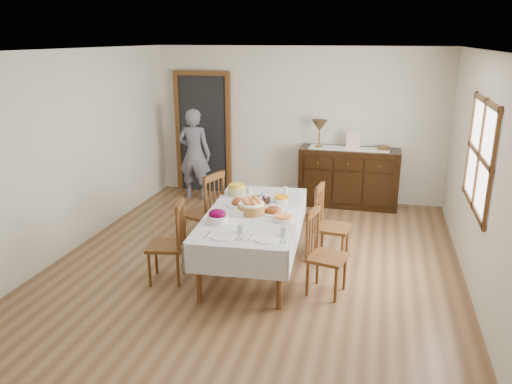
% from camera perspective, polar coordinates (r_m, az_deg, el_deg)
% --- Properties ---
extents(ground, '(6.00, 6.00, 0.00)m').
position_cam_1_polar(ground, '(6.27, -0.23, -8.58)').
color(ground, brown).
extents(room_shell, '(5.02, 6.02, 2.65)m').
position_cam_1_polar(room_shell, '(6.19, -0.58, 7.09)').
color(room_shell, silver).
rests_on(room_shell, ground).
extents(dining_table, '(1.24, 2.22, 0.74)m').
position_cam_1_polar(dining_table, '(6.00, -0.25, -3.10)').
color(dining_table, silver).
rests_on(dining_table, ground).
extents(chair_left_near, '(0.48, 0.48, 0.97)m').
position_cam_1_polar(chair_left_near, '(5.84, -9.81, -5.57)').
color(chair_left_near, '#553015').
rests_on(chair_left_near, ground).
extents(chair_left_far, '(0.56, 0.56, 1.06)m').
position_cam_1_polar(chair_left_far, '(6.65, -5.72, -2.10)').
color(chair_left_far, '#553015').
rests_on(chair_left_far, ground).
extents(chair_right_near, '(0.48, 0.48, 0.96)m').
position_cam_1_polar(chair_right_near, '(5.55, 7.65, -6.79)').
color(chair_right_near, '#553015').
rests_on(chair_right_near, ground).
extents(chair_right_far, '(0.45, 0.45, 0.98)m').
position_cam_1_polar(chair_right_far, '(6.36, 8.32, -3.51)').
color(chair_right_far, '#553015').
rests_on(chair_right_far, ground).
extents(sideboard, '(1.63, 0.59, 0.98)m').
position_cam_1_polar(sideboard, '(8.50, 10.53, 1.68)').
color(sideboard, black).
rests_on(sideboard, ground).
extents(person, '(0.53, 0.34, 1.69)m').
position_cam_1_polar(person, '(8.73, -7.05, 4.66)').
color(person, slate).
rests_on(person, ground).
extents(bread_basket, '(0.33, 0.33, 0.19)m').
position_cam_1_polar(bread_basket, '(5.90, -0.50, -1.73)').
color(bread_basket, olive).
rests_on(bread_basket, dining_table).
extents(egg_basket, '(0.27, 0.27, 0.11)m').
position_cam_1_polar(egg_basket, '(6.30, 0.43, -0.86)').
color(egg_basket, black).
rests_on(egg_basket, dining_table).
extents(ham_platter_a, '(0.31, 0.31, 0.11)m').
position_cam_1_polar(ham_platter_a, '(6.19, -1.97, -1.28)').
color(ham_platter_a, white).
rests_on(ham_platter_a, dining_table).
extents(ham_platter_b, '(0.30, 0.30, 0.11)m').
position_cam_1_polar(ham_platter_b, '(5.91, 2.01, -2.21)').
color(ham_platter_b, white).
rests_on(ham_platter_b, dining_table).
extents(beet_bowl, '(0.25, 0.25, 0.16)m').
position_cam_1_polar(beet_bowl, '(5.63, -4.43, -2.84)').
color(beet_bowl, white).
rests_on(beet_bowl, dining_table).
extents(carrot_bowl, '(0.20, 0.20, 0.09)m').
position_cam_1_polar(carrot_bowl, '(6.31, 2.97, -0.83)').
color(carrot_bowl, white).
rests_on(carrot_bowl, dining_table).
extents(pineapple_bowl, '(0.24, 0.24, 0.15)m').
position_cam_1_polar(pineapple_bowl, '(6.59, -2.19, 0.24)').
color(pineapple_bowl, tan).
rests_on(pineapple_bowl, dining_table).
extents(casserole_dish, '(0.23, 0.23, 0.07)m').
position_cam_1_polar(casserole_dish, '(5.68, 3.10, -3.00)').
color(casserole_dish, white).
rests_on(casserole_dish, dining_table).
extents(butter_dish, '(0.15, 0.10, 0.07)m').
position_cam_1_polar(butter_dish, '(5.83, -2.01, -2.40)').
color(butter_dish, white).
rests_on(butter_dish, dining_table).
extents(setting_left, '(0.43, 0.31, 0.10)m').
position_cam_1_polar(setting_left, '(5.27, -3.16, -4.80)').
color(setting_left, white).
rests_on(setting_left, dining_table).
extents(setting_right, '(0.43, 0.31, 0.10)m').
position_cam_1_polar(setting_right, '(5.20, 1.82, -5.10)').
color(setting_right, white).
rests_on(setting_right, dining_table).
extents(glass_far_a, '(0.07, 0.07, 0.09)m').
position_cam_1_polar(glass_far_a, '(6.67, -0.77, 0.27)').
color(glass_far_a, silver).
rests_on(glass_far_a, dining_table).
extents(glass_far_b, '(0.06, 0.06, 0.10)m').
position_cam_1_polar(glass_far_b, '(6.64, 3.38, 0.18)').
color(glass_far_b, silver).
rests_on(glass_far_b, dining_table).
extents(runner, '(1.30, 0.35, 0.01)m').
position_cam_1_polar(runner, '(8.37, 10.58, 4.91)').
color(runner, white).
rests_on(runner, sideboard).
extents(table_lamp, '(0.26, 0.26, 0.46)m').
position_cam_1_polar(table_lamp, '(8.32, 7.27, 7.46)').
color(table_lamp, brown).
rests_on(table_lamp, sideboard).
extents(picture_frame, '(0.22, 0.08, 0.28)m').
position_cam_1_polar(picture_frame, '(8.30, 11.05, 5.73)').
color(picture_frame, beige).
rests_on(picture_frame, sideboard).
extents(deco_bowl, '(0.20, 0.20, 0.06)m').
position_cam_1_polar(deco_bowl, '(8.41, 14.38, 4.89)').
color(deco_bowl, '#553015').
rests_on(deco_bowl, sideboard).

